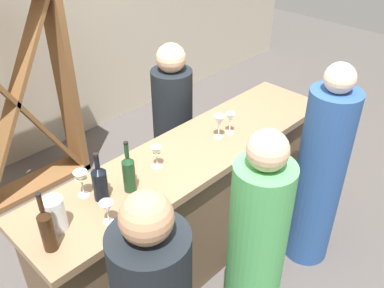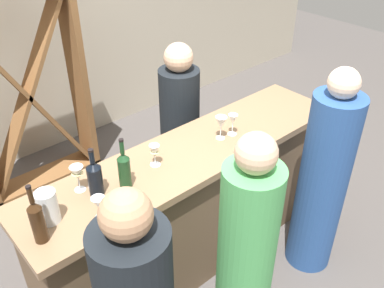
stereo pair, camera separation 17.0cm
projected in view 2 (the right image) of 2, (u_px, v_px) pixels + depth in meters
ground_plane at (192, 257)px, 3.26m from camera, size 12.00×12.00×0.00m
back_wall at (33, 11)px, 3.86m from camera, size 8.00×0.10×2.80m
bar_counter at (192, 208)px, 2.98m from camera, size 2.33×0.56×1.00m
wine_rack at (26, 95)px, 3.57m from camera, size 1.03×0.28×1.79m
wine_bottle_leftmost_amber_brown at (37, 220)px, 2.00m from camera, size 0.07×0.07×0.34m
wine_bottle_second_left_near_black at (95, 177)px, 2.30m from camera, size 0.08×0.08×0.29m
wine_bottle_center_olive_green at (124, 169)px, 2.34m from camera, size 0.07×0.07×0.32m
wine_glass_near_left at (99, 204)px, 2.15m from camera, size 0.07×0.07×0.13m
wine_glass_near_center at (233, 120)px, 2.81m from camera, size 0.06×0.06×0.15m
wine_glass_near_right at (221, 123)px, 2.76m from camera, size 0.08×0.08×0.16m
wine_glass_far_left at (155, 152)px, 2.53m from camera, size 0.06×0.06×0.14m
wine_glass_far_center at (77, 174)px, 2.32m from camera, size 0.08×0.08×0.16m
water_pitcher at (48, 207)px, 2.13m from camera, size 0.11×0.11×0.18m
person_left_guest at (245, 267)px, 2.25m from camera, size 0.33×0.33×1.57m
person_center_guest at (322, 183)px, 2.87m from camera, size 0.40×0.40×1.56m
person_server_behind at (180, 132)px, 3.51m from camera, size 0.35×0.35×1.44m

